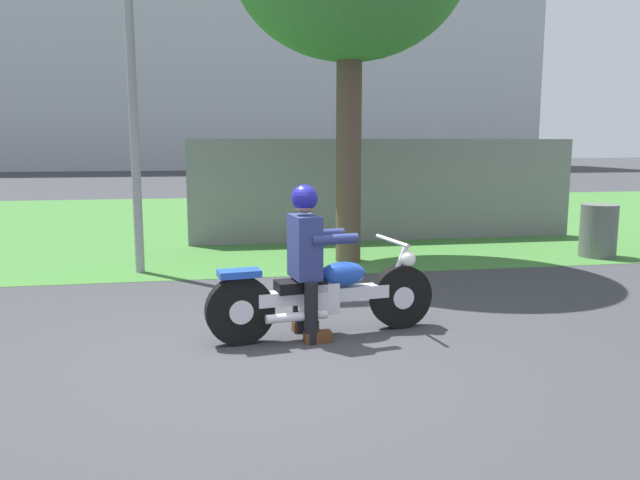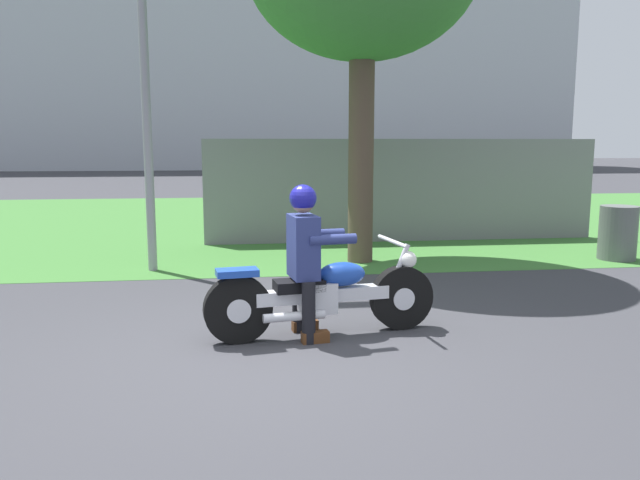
% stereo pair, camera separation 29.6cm
% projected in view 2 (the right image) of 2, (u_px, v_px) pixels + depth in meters
% --- Properties ---
extents(ground, '(120.00, 120.00, 0.00)m').
position_uv_depth(ground, '(262.00, 357.00, 5.12)').
color(ground, '#38383D').
extents(grass_verge, '(60.00, 12.00, 0.01)m').
position_uv_depth(grass_verge, '(249.00, 220.00, 14.00)').
color(grass_verge, '#3D7533').
rests_on(grass_verge, ground).
extents(stadium_facade, '(45.24, 8.00, 15.60)m').
position_uv_depth(stadium_facade, '(229.00, 51.00, 41.85)').
color(stadium_facade, '#B2B7C1').
rests_on(stadium_facade, ground).
extents(motorcycle_lead, '(2.13, 0.70, 0.86)m').
position_uv_depth(motorcycle_lead, '(324.00, 295.00, 5.63)').
color(motorcycle_lead, black).
rests_on(motorcycle_lead, ground).
extents(rider_lead, '(0.60, 0.52, 1.38)m').
position_uv_depth(rider_lead, '(305.00, 250.00, 5.52)').
color(rider_lead, black).
rests_on(rider_lead, ground).
extents(trash_can, '(0.54, 0.54, 0.81)m').
position_uv_depth(trash_can, '(618.00, 233.00, 9.30)').
color(trash_can, '#595E5B').
rests_on(trash_can, ground).
extents(fence_segment, '(7.00, 0.06, 1.80)m').
position_uv_depth(fence_segment, '(404.00, 191.00, 10.97)').
color(fence_segment, slate).
rests_on(fence_segment, ground).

